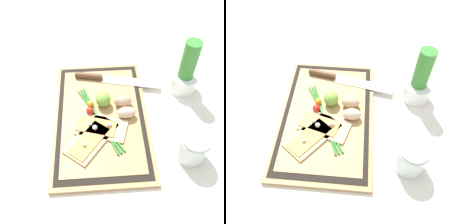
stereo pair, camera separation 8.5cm
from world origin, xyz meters
TOP-DOWN VIEW (x-y plane):
  - ground_plane at (0.00, 0.00)m, footprint 6.00×6.00m
  - cutting_board at (0.00, 0.00)m, footprint 0.51×0.31m
  - pizza_slice_near at (0.09, -0.03)m, footprint 0.19×0.18m
  - pizza_slice_far at (0.05, -0.01)m, footprint 0.13×0.18m
  - knife at (-0.17, 0.02)m, footprint 0.09×0.32m
  - egg_brown at (-0.04, 0.08)m, footprint 0.04×0.06m
  - egg_pink at (0.01, 0.08)m, footprint 0.04×0.06m
  - lime at (-0.05, 0.01)m, footprint 0.05×0.05m
  - cherry_tomato_red at (-0.01, -0.03)m, footprint 0.03×0.03m
  - cherry_tomato_yellow at (-0.04, -0.03)m, footprint 0.02×0.02m
  - scallion_bunch at (0.01, -0.01)m, footprint 0.28×0.15m
  - herb_pot at (-0.12, 0.30)m, footprint 0.10×0.10m
  - sauce_jar at (0.16, 0.26)m, footprint 0.09×0.09m

SIDE VIEW (x-z plane):
  - ground_plane at x=0.00m, z-range 0.00..0.00m
  - cutting_board at x=0.00m, z-range 0.00..0.02m
  - scallion_bunch at x=0.01m, z-range 0.02..0.02m
  - pizza_slice_near at x=0.09m, z-range 0.01..0.03m
  - pizza_slice_far at x=0.05m, z-range 0.01..0.03m
  - knife at x=-0.17m, z-range 0.01..0.04m
  - cherry_tomato_yellow at x=-0.04m, z-range 0.02..0.04m
  - cherry_tomato_red at x=-0.01m, z-range 0.02..0.04m
  - egg_brown at x=-0.04m, z-range 0.02..0.05m
  - egg_pink at x=0.01m, z-range 0.02..0.05m
  - sauce_jar at x=0.16m, z-range -0.01..0.09m
  - lime at x=-0.05m, z-range 0.02..0.07m
  - herb_pot at x=-0.12m, z-range -0.03..0.17m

